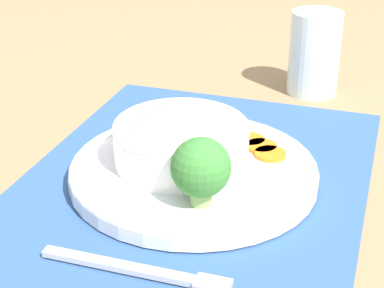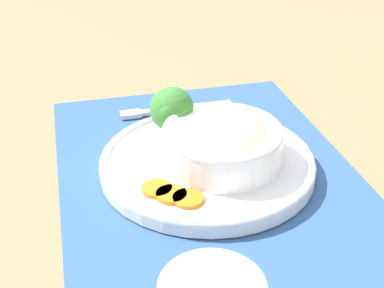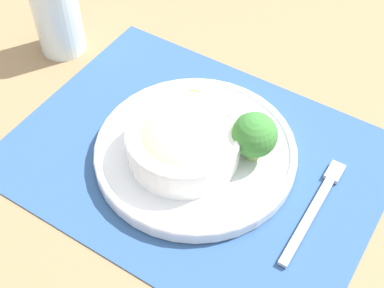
% 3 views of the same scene
% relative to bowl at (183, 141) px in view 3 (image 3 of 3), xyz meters
% --- Properties ---
extents(ground_plane, '(4.00, 4.00, 0.00)m').
position_rel_bowl_xyz_m(ground_plane, '(0.01, 0.02, -0.05)').
color(ground_plane, '#8C704C').
extents(placemat, '(0.53, 0.41, 0.00)m').
position_rel_bowl_xyz_m(placemat, '(0.01, 0.02, -0.05)').
color(placemat, '#2D5184').
rests_on(placemat, ground_plane).
extents(plate, '(0.28, 0.28, 0.02)m').
position_rel_bowl_xyz_m(plate, '(0.01, 0.02, -0.03)').
color(plate, silver).
rests_on(plate, placemat).
extents(bowl, '(0.16, 0.16, 0.06)m').
position_rel_bowl_xyz_m(bowl, '(0.00, 0.00, 0.00)').
color(bowl, white).
rests_on(bowl, plate).
extents(broccoli_floret, '(0.06, 0.06, 0.07)m').
position_rel_bowl_xyz_m(broccoli_floret, '(0.08, 0.05, 0.01)').
color(broccoli_floret, '#84AD5B').
rests_on(broccoli_floret, plate).
extents(carrot_slice_near, '(0.04, 0.04, 0.01)m').
position_rel_bowl_xyz_m(carrot_slice_near, '(-0.05, 0.09, -0.03)').
color(carrot_slice_near, orange).
rests_on(carrot_slice_near, plate).
extents(carrot_slice_middle, '(0.04, 0.04, 0.01)m').
position_rel_bowl_xyz_m(carrot_slice_middle, '(-0.06, 0.08, -0.03)').
color(carrot_slice_middle, orange).
rests_on(carrot_slice_middle, plate).
extents(carrot_slice_far, '(0.04, 0.04, 0.01)m').
position_rel_bowl_xyz_m(carrot_slice_far, '(-0.08, 0.06, -0.03)').
color(carrot_slice_far, orange).
rests_on(carrot_slice_far, plate).
extents(water_glass, '(0.08, 0.08, 0.13)m').
position_rel_bowl_xyz_m(water_glass, '(-0.32, 0.09, 0.01)').
color(water_glass, silver).
rests_on(water_glass, ground_plane).
extents(fork, '(0.02, 0.18, 0.01)m').
position_rel_bowl_xyz_m(fork, '(0.19, 0.04, -0.04)').
color(fork, '#B7B7BC').
rests_on(fork, placemat).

